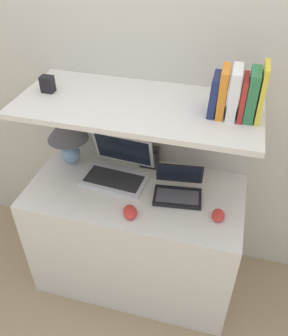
{
  "coord_description": "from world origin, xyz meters",
  "views": [
    {
      "loc": [
        0.44,
        -1.13,
        2.09
      ],
      "look_at": [
        0.05,
        0.31,
        0.93
      ],
      "focal_mm": 38.0,
      "sensor_mm": 36.0,
      "label": 1
    }
  ],
  "objects_px": {
    "book_red": "(243,97)",
    "shelf_gadget": "(47,84)",
    "computer_mouse": "(130,212)",
    "second_mouse": "(218,215)",
    "laptop_small": "(178,189)",
    "book_yellow": "(262,93)",
    "book_navy": "(214,94)",
    "table_lamp": "(67,132)",
    "book_white": "(234,93)",
    "book_green": "(252,95)",
    "router_box": "(149,157)",
    "book_orange": "(223,92)",
    "laptop_large": "(117,169)"
  },
  "relations": [
    {
      "from": "book_green",
      "to": "book_orange",
      "type": "distance_m",
      "value": 0.13
    },
    {
      "from": "laptop_small",
      "to": "book_yellow",
      "type": "bearing_deg",
      "value": 7.43
    },
    {
      "from": "computer_mouse",
      "to": "book_yellow",
      "type": "bearing_deg",
      "value": 26.03
    },
    {
      "from": "laptop_large",
      "to": "book_yellow",
      "type": "height_order",
      "value": "book_yellow"
    },
    {
      "from": "book_navy",
      "to": "table_lamp",
      "type": "bearing_deg",
      "value": 174.42
    },
    {
      "from": "laptop_small",
      "to": "book_yellow",
      "type": "height_order",
      "value": "book_yellow"
    },
    {
      "from": "book_white",
      "to": "computer_mouse",
      "type": "bearing_deg",
      "value": -148.07
    },
    {
      "from": "laptop_small",
      "to": "computer_mouse",
      "type": "distance_m",
      "value": 0.3
    },
    {
      "from": "second_mouse",
      "to": "book_white",
      "type": "height_order",
      "value": "book_white"
    },
    {
      "from": "laptop_large",
      "to": "book_orange",
      "type": "distance_m",
      "value": 0.78
    },
    {
      "from": "book_yellow",
      "to": "book_orange",
      "type": "relative_size",
      "value": 1.15
    },
    {
      "from": "book_green",
      "to": "book_red",
      "type": "relative_size",
      "value": 1.18
    },
    {
      "from": "table_lamp",
      "to": "shelf_gadget",
      "type": "xyz_separation_m",
      "value": [
        -0.03,
        -0.08,
        0.33
      ]
    },
    {
      "from": "laptop_small",
      "to": "second_mouse",
      "type": "distance_m",
      "value": 0.26
    },
    {
      "from": "book_green",
      "to": "book_red",
      "type": "xyz_separation_m",
      "value": [
        -0.04,
        0.0,
        -0.02
      ]
    },
    {
      "from": "book_yellow",
      "to": "book_navy",
      "type": "xyz_separation_m",
      "value": [
        -0.2,
        0.0,
        -0.03
      ]
    },
    {
      "from": "book_yellow",
      "to": "book_white",
      "type": "bearing_deg",
      "value": 180.0
    },
    {
      "from": "second_mouse",
      "to": "book_red",
      "type": "relative_size",
      "value": 0.5
    },
    {
      "from": "table_lamp",
      "to": "second_mouse",
      "type": "relative_size",
      "value": 3.48
    },
    {
      "from": "shelf_gadget",
      "to": "book_orange",
      "type": "bearing_deg",
      "value": 0.0
    },
    {
      "from": "second_mouse",
      "to": "book_white",
      "type": "bearing_deg",
      "value": 97.89
    },
    {
      "from": "book_white",
      "to": "shelf_gadget",
      "type": "height_order",
      "value": "book_white"
    },
    {
      "from": "laptop_small",
      "to": "book_red",
      "type": "height_order",
      "value": "book_red"
    },
    {
      "from": "book_red",
      "to": "shelf_gadget",
      "type": "bearing_deg",
      "value": 180.0
    },
    {
      "from": "second_mouse",
      "to": "computer_mouse",
      "type": "bearing_deg",
      "value": -167.71
    },
    {
      "from": "laptop_large",
      "to": "book_navy",
      "type": "xyz_separation_m",
      "value": [
        0.5,
        -0.03,
        0.55
      ]
    },
    {
      "from": "table_lamp",
      "to": "second_mouse",
      "type": "height_order",
      "value": "table_lamp"
    },
    {
      "from": "router_box",
      "to": "book_red",
      "type": "xyz_separation_m",
      "value": [
        0.47,
        -0.16,
        0.53
      ]
    },
    {
      "from": "table_lamp",
      "to": "book_navy",
      "type": "distance_m",
      "value": 0.9
    },
    {
      "from": "second_mouse",
      "to": "book_yellow",
      "type": "bearing_deg",
      "value": 60.62
    },
    {
      "from": "computer_mouse",
      "to": "second_mouse",
      "type": "xyz_separation_m",
      "value": [
        0.44,
        0.1,
        -0.0
      ]
    },
    {
      "from": "second_mouse",
      "to": "book_navy",
      "type": "height_order",
      "value": "book_navy"
    },
    {
      "from": "router_box",
      "to": "book_white",
      "type": "bearing_deg",
      "value": -20.91
    },
    {
      "from": "book_white",
      "to": "book_navy",
      "type": "bearing_deg",
      "value": 180.0
    },
    {
      "from": "book_green",
      "to": "computer_mouse",
      "type": "bearing_deg",
      "value": -152.24
    },
    {
      "from": "second_mouse",
      "to": "book_orange",
      "type": "height_order",
      "value": "book_orange"
    },
    {
      "from": "table_lamp",
      "to": "book_yellow",
      "type": "relative_size",
      "value": 1.3
    },
    {
      "from": "router_box",
      "to": "shelf_gadget",
      "type": "distance_m",
      "value": 0.71
    },
    {
      "from": "book_yellow",
      "to": "book_green",
      "type": "height_order",
      "value": "book_yellow"
    },
    {
      "from": "book_white",
      "to": "book_navy",
      "type": "height_order",
      "value": "book_white"
    },
    {
      "from": "computer_mouse",
      "to": "router_box",
      "type": "bearing_deg",
      "value": 91.0
    },
    {
      "from": "book_red",
      "to": "book_orange",
      "type": "distance_m",
      "value": 0.09
    },
    {
      "from": "table_lamp",
      "to": "laptop_small",
      "type": "xyz_separation_m",
      "value": [
        0.69,
        -0.12,
        -0.18
      ]
    },
    {
      "from": "book_orange",
      "to": "shelf_gadget",
      "type": "distance_m",
      "value": 0.88
    },
    {
      "from": "book_yellow",
      "to": "shelf_gadget",
      "type": "xyz_separation_m",
      "value": [
        -1.04,
        0.0,
        -0.09
      ]
    },
    {
      "from": "laptop_small",
      "to": "book_green",
      "type": "xyz_separation_m",
      "value": [
        0.29,
        0.04,
        0.58
      ]
    },
    {
      "from": "laptop_small",
      "to": "book_navy",
      "type": "distance_m",
      "value": 0.58
    },
    {
      "from": "laptop_small",
      "to": "shelf_gadget",
      "type": "relative_size",
      "value": 3.38
    },
    {
      "from": "computer_mouse",
      "to": "book_green",
      "type": "distance_m",
      "value": 0.82
    },
    {
      "from": "computer_mouse",
      "to": "book_white",
      "type": "bearing_deg",
      "value": 31.93
    }
  ]
}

